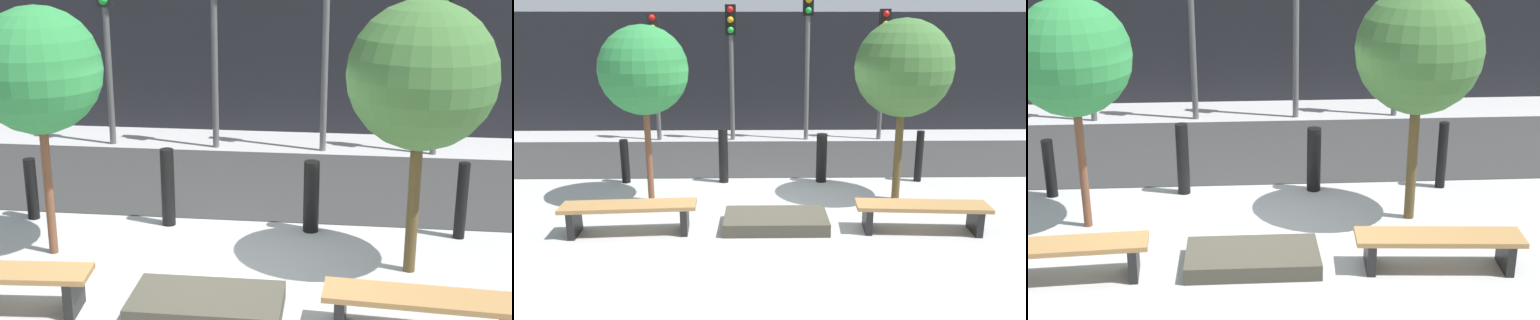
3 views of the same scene
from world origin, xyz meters
TOP-DOWN VIEW (x-y plane):
  - ground_plane at (0.00, 0.00)m, footprint 18.00×18.00m
  - road_strip at (0.00, 3.63)m, footprint 18.00×3.46m
  - building_facade at (0.00, 7.23)m, footprint 16.20×0.50m
  - bench_left at (-2.20, -0.93)m, footprint 2.02×0.60m
  - bench_right at (2.20, -0.93)m, footprint 2.00×0.61m
  - planter_bed at (0.00, -0.73)m, footprint 1.60×0.88m
  - tree_behind_left_bench at (-2.20, 0.55)m, footprint 1.51×1.51m
  - tree_behind_right_bench at (2.20, 0.55)m, footprint 1.66×1.66m
  - bollard_far_left at (-2.94, 1.65)m, footprint 0.17×0.17m
  - bollard_left at (-0.98, 1.65)m, footprint 0.19×0.19m
  - bollard_center at (0.98, 1.65)m, footprint 0.21×0.21m
  - bollard_right at (2.94, 1.65)m, footprint 0.15×0.15m
  - traffic_light_west at (-3.06, 5.65)m, footprint 0.28×0.27m
  - traffic_light_mid_west at (-1.02, 5.65)m, footprint 0.28×0.27m
  - traffic_light_mid_east at (1.02, 5.65)m, footprint 0.28×0.27m
  - traffic_light_east at (3.06, 5.65)m, footprint 0.28×0.27m

SIDE VIEW (x-z plane):
  - ground_plane at x=0.00m, z-range 0.00..0.00m
  - road_strip at x=0.00m, z-range 0.00..0.01m
  - planter_bed at x=0.00m, z-range 0.00..0.20m
  - bench_right at x=2.20m, z-range 0.10..0.54m
  - bench_left at x=-2.20m, z-range 0.11..0.57m
  - bollard_far_left at x=-2.94m, z-range 0.00..0.88m
  - bollard_center at x=0.98m, z-range 0.00..0.98m
  - bollard_right at x=2.94m, z-range 0.00..1.03m
  - bollard_left at x=-0.98m, z-range 0.00..1.09m
  - building_facade at x=0.00m, z-range 0.00..3.48m
  - tree_behind_left_bench at x=-2.20m, z-range 0.77..3.84m
  - tree_behind_right_bench at x=2.20m, z-range 0.75..3.92m
  - traffic_light_west at x=-3.06m, z-range 0.66..4.07m
  - traffic_light_east at x=3.06m, z-range 0.68..4.18m
  - traffic_light_mid_west at x=-1.02m, z-range 0.69..4.31m
  - traffic_light_mid_east at x=1.02m, z-range 0.76..4.87m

